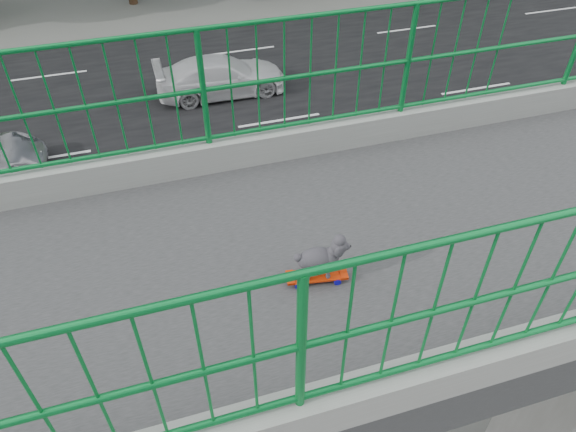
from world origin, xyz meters
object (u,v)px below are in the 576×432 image
Objects in this scene: poodle at (321,257)px; car_0 at (392,228)px; skateboard at (317,276)px; car_3 at (221,76)px.

poodle is 10.13m from car_0.
skateboard is 17.23m from car_3.
car_0 is (-6.30, 4.50, -6.53)m from poodle.
car_0 is 9.93m from car_3.
car_0 is at bearing -165.15° from car_3.
poodle is at bearing -35.52° from car_0.
poodle is at bearing 90.00° from skateboard.
car_3 is at bearing -165.15° from car_0.
poodle is at bearing 173.00° from car_3.
skateboard is 1.14× the size of poodle.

